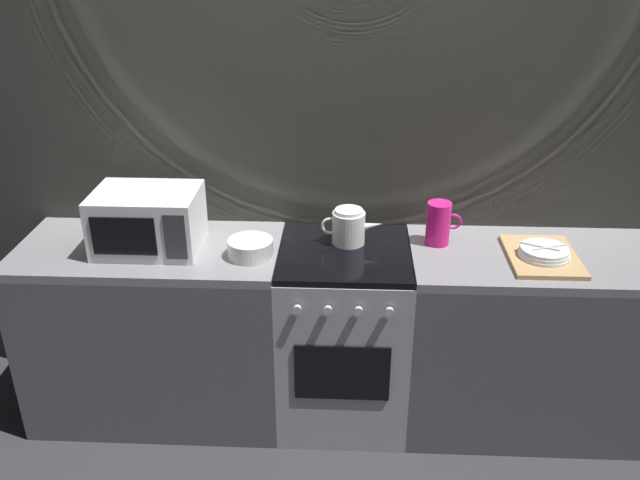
% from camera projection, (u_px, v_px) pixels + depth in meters
% --- Properties ---
extents(ground_plane, '(8.00, 8.00, 0.00)m').
position_uv_depth(ground_plane, '(342.00, 408.00, 3.39)').
color(ground_plane, '#2D2D33').
extents(back_wall, '(3.60, 0.05, 2.40)m').
position_uv_depth(back_wall, '(347.00, 164.00, 3.16)').
color(back_wall, '#B2AD9E').
rests_on(back_wall, ground_plane).
extents(counter_left, '(1.20, 0.60, 0.90)m').
position_uv_depth(counter_left, '(158.00, 329.00, 3.24)').
color(counter_left, '#515459').
rests_on(counter_left, ground_plane).
extents(stove_unit, '(0.60, 0.63, 0.90)m').
position_uv_depth(stove_unit, '(343.00, 335.00, 3.20)').
color(stove_unit, '#9E9EA3').
rests_on(stove_unit, ground_plane).
extents(counter_right, '(1.20, 0.60, 0.90)m').
position_uv_depth(counter_right, '(533.00, 339.00, 3.16)').
color(counter_right, '#515459').
rests_on(counter_right, ground_plane).
extents(microwave, '(0.46, 0.35, 0.27)m').
position_uv_depth(microwave, '(148.00, 220.00, 2.97)').
color(microwave, white).
rests_on(microwave, counter_left).
extents(kettle, '(0.28, 0.15, 0.17)m').
position_uv_depth(kettle, '(349.00, 227.00, 3.04)').
color(kettle, white).
rests_on(kettle, stove_unit).
extents(mixing_bowl, '(0.20, 0.20, 0.08)m').
position_uv_depth(mixing_bowl, '(251.00, 248.00, 2.93)').
color(mixing_bowl, silver).
rests_on(mixing_bowl, counter_left).
extents(pitcher, '(0.16, 0.11, 0.20)m').
position_uv_depth(pitcher, '(439.00, 223.00, 3.03)').
color(pitcher, '#E5197A').
rests_on(pitcher, counter_right).
extents(dish_pile, '(0.30, 0.40, 0.07)m').
position_uv_depth(dish_pile, '(543.00, 254.00, 2.91)').
color(dish_pile, tan).
rests_on(dish_pile, counter_right).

